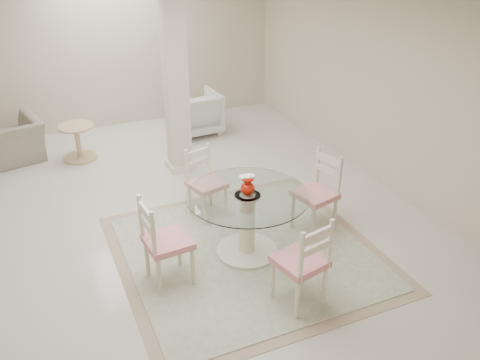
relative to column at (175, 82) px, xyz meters
name	(u,v)px	position (x,y,z in m)	size (l,w,h in m)	color
ground	(175,215)	(-0.50, -1.30, -1.35)	(7.00, 7.00, 0.00)	beige
room_shell	(165,74)	(-0.50, -1.30, 0.51)	(6.02, 7.02, 2.71)	beige
column	(175,82)	(0.00, 0.00, 0.00)	(0.30, 0.30, 2.70)	beige
area_rug	(247,252)	(0.02, -2.42, -1.34)	(2.85, 2.85, 0.02)	tan
dining_table	(247,224)	(0.02, -2.42, -0.96)	(1.33, 1.33, 0.77)	#FBF0CE
red_vase	(247,185)	(0.02, -2.42, -0.47)	(0.18, 0.16, 0.24)	#AC1405
dining_chair_east	(320,187)	(1.03, -2.28, -0.78)	(0.53, 0.53, 1.09)	beige
dining_chair_north	(204,178)	(-0.13, -1.42, -0.82)	(0.49, 0.49, 1.00)	#ECE5C2
dining_chair_west	(161,236)	(-1.00, -2.56, -0.77)	(0.48, 0.48, 1.11)	beige
dining_chair_south	(305,258)	(0.16, -3.43, -0.77)	(0.52, 0.52, 1.09)	#F5E6C9
recliner_taupe	(6,142)	(-2.38, 1.29, -1.01)	(1.04, 0.91, 0.68)	gray
armchair_white	(195,113)	(0.69, 1.25, -0.98)	(0.79, 0.81, 0.74)	silver
side_table	(78,144)	(-1.35, 0.95, -1.09)	(0.54, 0.54, 0.56)	tan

